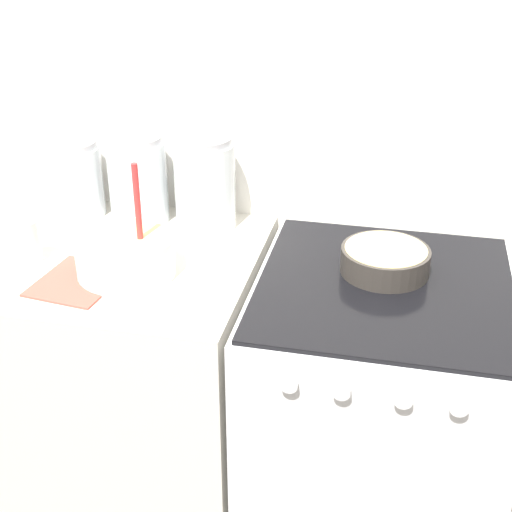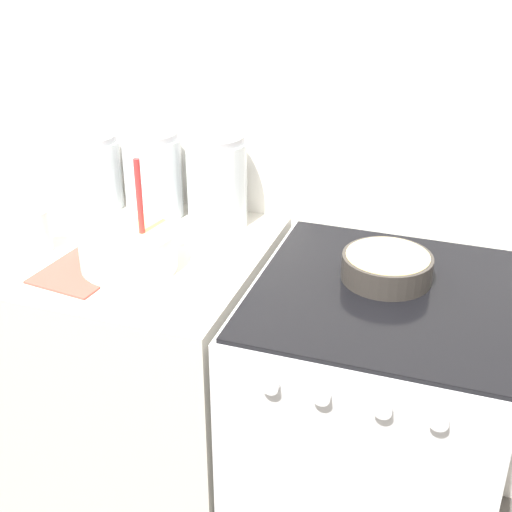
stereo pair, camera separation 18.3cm
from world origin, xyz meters
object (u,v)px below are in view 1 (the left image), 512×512
at_px(stove, 372,422).
at_px(mixing_bowl, 125,253).
at_px(baking_pan, 385,260).
at_px(storage_jar_left, 74,183).
at_px(tin_can, 27,241).
at_px(storage_jar_middle, 138,185).
at_px(storage_jar_right, 205,189).

relative_size(stove, mixing_bowl, 2.93).
xyz_separation_m(baking_pan, storage_jar_left, (-0.95, 0.18, 0.06)).
bearing_deg(tin_can, baking_pan, 8.89).
distance_m(storage_jar_middle, storage_jar_right, 0.21).
bearing_deg(stove, tin_can, -174.96).
height_order(mixing_bowl, storage_jar_left, mixing_bowl).
height_order(storage_jar_left, storage_jar_right, storage_jar_right).
bearing_deg(baking_pan, stove, -83.59).
relative_size(storage_jar_middle, storage_jar_right, 0.96).
xyz_separation_m(mixing_bowl, storage_jar_right, (0.12, 0.33, 0.05)).
distance_m(baking_pan, storage_jar_right, 0.57).
bearing_deg(storage_jar_left, tin_can, -87.85).
bearing_deg(storage_jar_middle, storage_jar_right, 0.00).
xyz_separation_m(storage_jar_left, storage_jar_middle, (0.21, 0.00, 0.01)).
bearing_deg(storage_jar_middle, mixing_bowl, -75.19).
height_order(mixing_bowl, storage_jar_middle, mixing_bowl).
xyz_separation_m(stove, mixing_bowl, (-0.66, -0.09, 0.51)).
bearing_deg(storage_jar_middle, stove, -17.74).
relative_size(baking_pan, storage_jar_middle, 0.88).
height_order(storage_jar_right, tin_can, storage_jar_right).
xyz_separation_m(mixing_bowl, baking_pan, (0.65, 0.16, -0.03)).
height_order(stove, mixing_bowl, mixing_bowl).
height_order(storage_jar_middle, tin_can, storage_jar_middle).
xyz_separation_m(storage_jar_left, tin_can, (0.01, -0.32, -0.04)).
height_order(storage_jar_left, tin_can, storage_jar_left).
bearing_deg(stove, storage_jar_left, 165.92).
bearing_deg(mixing_bowl, baking_pan, 13.61).
xyz_separation_m(stove, storage_jar_middle, (-0.75, 0.24, 0.56)).
distance_m(mixing_bowl, baking_pan, 0.67).
relative_size(stove, storage_jar_right, 3.31).
distance_m(stove, storage_jar_middle, 0.97).
distance_m(mixing_bowl, storage_jar_middle, 0.35).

